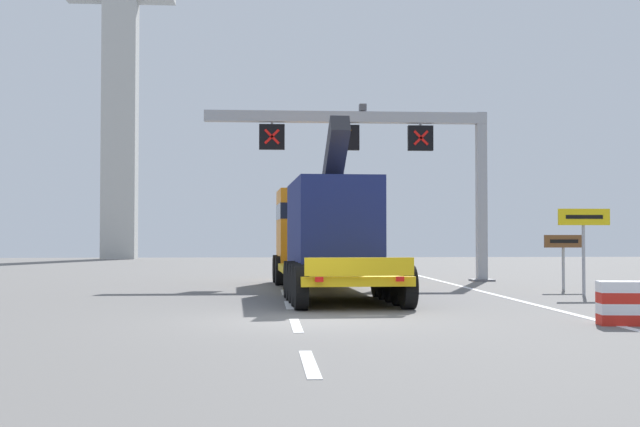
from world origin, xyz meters
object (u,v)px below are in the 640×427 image
at_px(tourist_info_sign_brown, 564,249).
at_px(crash_barrier_striped, 623,303).
at_px(exit_sign_yellow, 584,229).
at_px(bridge_pylon_distant, 121,40).
at_px(overhead_lane_gantry, 384,144).
at_px(heavy_haul_truck_yellow, 323,232).

xyz_separation_m(tourist_info_sign_brown, crash_barrier_striped, (-2.74, -10.69, -0.97)).
bearing_deg(exit_sign_yellow, tourist_info_sign_brown, 83.88).
bearing_deg(crash_barrier_striped, bridge_pylon_distant, 110.29).
distance_m(exit_sign_yellow, bridge_pylon_distant, 52.27).
bearing_deg(overhead_lane_gantry, tourist_info_sign_brown, -49.58).
bearing_deg(overhead_lane_gantry, crash_barrier_striped, -81.60).
xyz_separation_m(heavy_haul_truck_yellow, crash_barrier_striped, (5.39, -11.34, -1.54)).
xyz_separation_m(overhead_lane_gantry, bridge_pylon_distant, (-17.03, 35.95, 12.76)).
xyz_separation_m(overhead_lane_gantry, tourist_info_sign_brown, (5.22, -6.13, -4.20)).
distance_m(heavy_haul_truck_yellow, crash_barrier_striped, 12.65).
distance_m(exit_sign_yellow, crash_barrier_striped, 8.78).
height_order(overhead_lane_gantry, crash_barrier_striped, overhead_lane_gantry).
bearing_deg(tourist_info_sign_brown, bridge_pylon_distant, 117.87).
xyz_separation_m(tourist_info_sign_brown, bridge_pylon_distant, (-22.25, 42.09, 16.97)).
bearing_deg(exit_sign_yellow, bridge_pylon_distant, 116.29).
relative_size(overhead_lane_gantry, crash_barrier_striped, 11.22).
bearing_deg(crash_barrier_striped, heavy_haul_truck_yellow, 115.43).
relative_size(tourist_info_sign_brown, crash_barrier_striped, 1.79).
height_order(heavy_haul_truck_yellow, bridge_pylon_distant, bridge_pylon_distant).
height_order(overhead_lane_gantry, bridge_pylon_distant, bridge_pylon_distant).
bearing_deg(bridge_pylon_distant, exit_sign_yellow, -63.71).
height_order(heavy_haul_truck_yellow, tourist_info_sign_brown, heavy_haul_truck_yellow).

